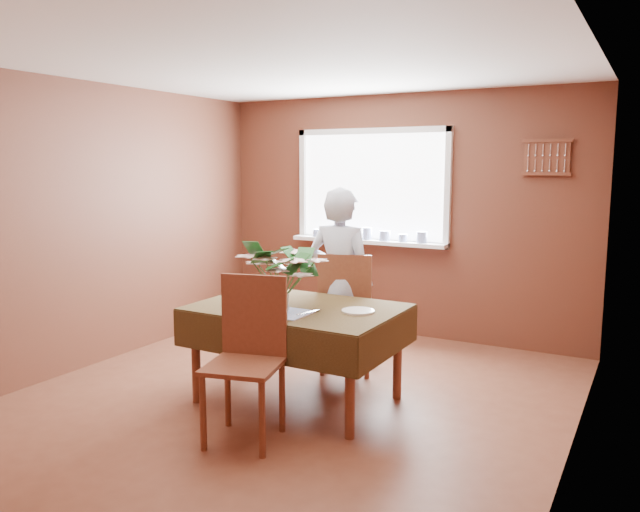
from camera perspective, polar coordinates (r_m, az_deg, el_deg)
The scene contains 14 objects.
floor at distance 4.86m, azimuth -3.20°, elevation -13.20°, with size 4.50×4.50×0.00m, color brown.
ceiling at distance 4.57m, azimuth -3.47°, elevation 17.35°, with size 4.50×4.50×0.00m, color white.
wall_back at distance 6.56m, azimuth 7.18°, elevation 3.63°, with size 4.00×4.00×0.00m, color brown.
wall_left at distance 5.86m, azimuth -20.18°, elevation 2.62°, with size 4.50×4.50×0.00m, color brown.
wall_right at distance 3.89m, azimuth 22.54°, elevation -0.18°, with size 4.50×4.50×0.00m, color brown.
window_assembly at distance 6.61m, azimuth 4.61°, elevation 4.52°, with size 1.72×0.20×1.22m.
spoon_rack at distance 6.12m, azimuth 20.03°, elevation 8.48°, with size 0.44×0.05×0.33m.
dining_table at distance 4.70m, azimuth -2.10°, elevation -5.65°, with size 1.53×1.05×0.74m.
chair_far at distance 5.33m, azimuth 2.47°, elevation -4.86°, with size 0.56×0.56×1.05m.
chair_near at distance 4.15m, azimuth -6.59°, elevation -8.69°, with size 0.55×0.55×1.06m.
seated_woman at distance 5.26m, azimuth 1.86°, elevation -2.42°, with size 0.59×0.38×1.60m, color white.
flower_bouquet at distance 4.48m, azimuth -3.53°, elevation -1.32°, with size 0.53×0.53×0.46m.
side_plate at distance 4.50m, azimuth 3.50°, elevation -5.05°, with size 0.24×0.24×0.01m, color white.
table_knife at distance 4.45m, azimuth -1.03°, elevation -5.16°, with size 0.02×0.23×0.00m, color silver.
Camera 1 is at (2.40, -3.83, 1.79)m, focal length 35.00 mm.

